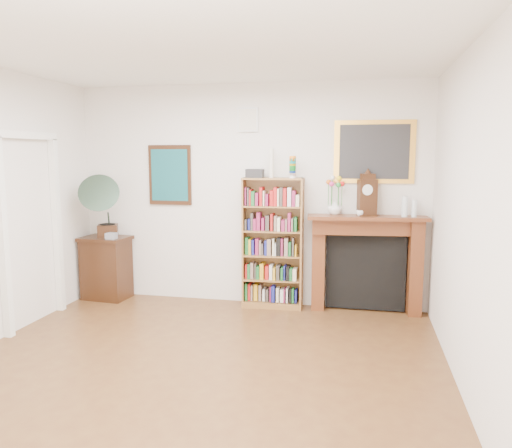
{
  "coord_description": "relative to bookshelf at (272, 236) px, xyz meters",
  "views": [
    {
      "loc": [
        1.42,
        -3.7,
        1.93
      ],
      "look_at": [
        0.29,
        1.6,
        1.16
      ],
      "focal_mm": 35.0,
      "sensor_mm": 36.0,
      "label": 1
    }
  ],
  "objects": [
    {
      "name": "door_casing",
      "position": [
        -2.55,
        -1.15,
        0.35
      ],
      "size": [
        0.08,
        1.02,
        2.17
      ],
      "color": "white",
      "rests_on": "left_wall"
    },
    {
      "name": "small_picture",
      "position": [
        -0.34,
        0.13,
        1.44
      ],
      "size": [
        0.26,
        0.04,
        0.3
      ],
      "color": "white",
      "rests_on": "back_wall"
    },
    {
      "name": "flower_vase",
      "position": [
        0.76,
        0.03,
        0.37
      ],
      "size": [
        0.2,
        0.2,
        0.18
      ],
      "primitive_type": "imported",
      "rotation": [
        0.0,
        0.0,
        0.25
      ],
      "color": "white",
      "rests_on": "fireplace"
    },
    {
      "name": "gramophone",
      "position": [
        -2.23,
        -0.16,
        0.39
      ],
      "size": [
        0.72,
        0.78,
        0.83
      ],
      "rotation": [
        0.0,
        0.0,
        0.42
      ],
      "color": "black",
      "rests_on": "side_cabinet"
    },
    {
      "name": "mantel_clock",
      "position": [
        1.14,
        -0.01,
        0.52
      ],
      "size": [
        0.24,
        0.19,
        0.5
      ],
      "rotation": [
        0.0,
        0.0,
        0.37
      ],
      "color": "black",
      "rests_on": "fireplace"
    },
    {
      "name": "fireplace",
      "position": [
        1.15,
        0.05,
        -0.21
      ],
      "size": [
        1.44,
        0.47,
        1.19
      ],
      "rotation": [
        0.0,
        0.0,
        0.1
      ],
      "color": "#552A13",
      "rests_on": "floor"
    },
    {
      "name": "cd_stack",
      "position": [
        -2.08,
        -0.22,
        -0.04
      ],
      "size": [
        0.12,
        0.12,
        0.08
      ],
      "primitive_type": "cube",
      "rotation": [
        0.0,
        0.0,
        -0.04
      ],
      "color": "#A4A3AE",
      "rests_on": "side_cabinet"
    },
    {
      "name": "side_cabinet",
      "position": [
        -2.24,
        -0.09,
        -0.49
      ],
      "size": [
        0.65,
        0.49,
        0.83
      ],
      "primitive_type": "cube",
      "rotation": [
        0.0,
        0.0,
        -0.08
      ],
      "color": "black",
      "rests_on": "floor"
    },
    {
      "name": "gilt_painting",
      "position": [
        1.21,
        0.13,
        1.04
      ],
      "size": [
        0.95,
        0.04,
        0.75
      ],
      "color": "gold",
      "rests_on": "back_wall"
    },
    {
      "name": "bottle_right",
      "position": [
        1.68,
        0.0,
        0.38
      ],
      "size": [
        0.06,
        0.06,
        0.2
      ],
      "primitive_type": "cylinder",
      "color": "silver",
      "rests_on": "fireplace"
    },
    {
      "name": "bottle_left",
      "position": [
        1.57,
        -0.0,
        0.4
      ],
      "size": [
        0.07,
        0.07,
        0.24
      ],
      "primitive_type": "cylinder",
      "color": "silver",
      "rests_on": "fireplace"
    },
    {
      "name": "teacup",
      "position": [
        1.06,
        -0.06,
        0.32
      ],
      "size": [
        0.11,
        0.11,
        0.07
      ],
      "primitive_type": "imported",
      "rotation": [
        0.0,
        0.0,
        -0.25
      ],
      "color": "silver",
      "rests_on": "fireplace"
    },
    {
      "name": "teal_poster",
      "position": [
        -1.39,
        0.13,
        0.74
      ],
      "size": [
        0.58,
        0.04,
        0.78
      ],
      "color": "black",
      "rests_on": "back_wall"
    },
    {
      "name": "bookshelf",
      "position": [
        0.0,
        0.0,
        0.0
      ],
      "size": [
        0.77,
        0.31,
        1.88
      ],
      "rotation": [
        0.0,
        0.0,
        0.06
      ],
      "color": "brown",
      "rests_on": "floor"
    },
    {
      "name": "room",
      "position": [
        -0.34,
        -2.35,
        0.49
      ],
      "size": [
        4.51,
        5.01,
        2.81
      ],
      "color": "#512E18",
      "rests_on": "ground"
    }
  ]
}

